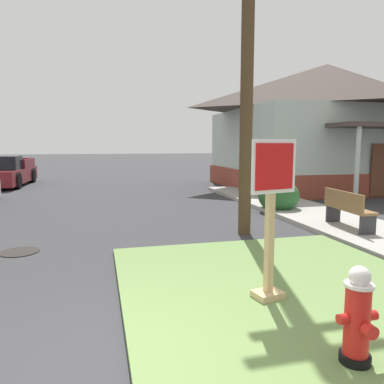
# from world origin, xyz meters

# --- Properties ---
(ground_plane) EXTENTS (160.00, 160.00, 0.00)m
(ground_plane) POSITION_xyz_m (0.00, 0.00, 0.00)
(ground_plane) COLOR #333335
(grass_corner_patch) EXTENTS (4.40, 4.92, 0.08)m
(grass_corner_patch) POSITION_xyz_m (2.46, 1.29, 0.04)
(grass_corner_patch) COLOR #668447
(grass_corner_patch) RESTS_ON ground
(sidewalk_strip) EXTENTS (2.20, 15.22, 0.12)m
(sidewalk_strip) POSITION_xyz_m (5.86, 5.10, 0.06)
(sidewalk_strip) COLOR #9E9B93
(sidewalk_strip) RESTS_ON ground
(fire_hydrant) EXTENTS (0.38, 0.34, 0.89)m
(fire_hydrant) POSITION_xyz_m (2.21, -0.47, 0.50)
(fire_hydrant) COLOR black
(fire_hydrant) RESTS_ON grass_corner_patch
(stop_sign) EXTENTS (0.64, 0.35, 2.00)m
(stop_sign) POSITION_xyz_m (2.08, 1.01, 1.01)
(stop_sign) COLOR tan
(stop_sign) RESTS_ON grass_corner_patch
(manhole_cover) EXTENTS (0.70, 0.70, 0.02)m
(manhole_cover) POSITION_xyz_m (-1.46, 4.24, 0.01)
(manhole_cover) COLOR black
(manhole_cover) RESTS_ON ground
(pickup_truck_maroon) EXTENTS (2.26, 5.12, 1.48)m
(pickup_truck_maroon) POSITION_xyz_m (-4.43, 16.54, 0.62)
(pickup_truck_maroon) COLOR maroon
(pickup_truck_maroon) RESTS_ON ground
(street_bench) EXTENTS (0.52, 1.53, 0.85)m
(street_bench) POSITION_xyz_m (5.50, 4.09, 0.59)
(street_bench) COLOR brown
(street_bench) RESTS_ON sidewalk_strip
(utility_pole) EXTENTS (1.51, 0.28, 8.74)m
(utility_pole) POSITION_xyz_m (3.20, 4.58, 4.56)
(utility_pole) COLOR #4C3823
(utility_pole) RESTS_ON ground
(corner_house) EXTENTS (9.53, 9.13, 5.73)m
(corner_house) POSITION_xyz_m (10.50, 12.59, 2.94)
(corner_house) COLOR brown
(corner_house) RESTS_ON ground
(shrub_by_curb) EXTENTS (1.22, 1.22, 0.98)m
(shrub_by_curb) POSITION_xyz_m (5.24, 6.90, 0.49)
(shrub_by_curb) COLOR #295C2B
(shrub_by_curb) RESTS_ON ground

